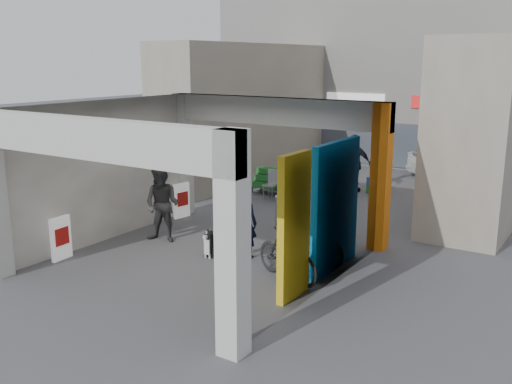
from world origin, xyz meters
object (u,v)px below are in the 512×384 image
Objects in this scene: man_crates at (354,163)px; bicycle_front at (315,239)px; man_elderly at (328,223)px; bicycle_rear at (287,255)px; man_with_dog at (244,223)px; white_van at (459,163)px; border_collie at (211,245)px; cafe_set at (292,188)px; produce_stand at (270,184)px; man_back_turned at (162,204)px.

man_crates is 7.09m from bicycle_front.
bicycle_rear is at bearing -80.33° from man_elderly.
man_with_dog is 11.67m from white_van.
border_collie is at bearing -134.25° from man_elderly.
cafe_set is at bearing 47.82° from bicycle_rear.
produce_stand is at bearing 33.58° from man_crates.
man_back_turned reaches higher than white_van.
man_back_turned is 1.06× the size of bicycle_rear.
produce_stand is at bearing -80.56° from man_with_dog.
white_van is at bearing 99.08° from man_elderly.
man_crates is (0.10, 7.90, 0.71)m from border_collie.
man_back_turned is at bearing 72.57° from man_crates.
border_collie is 0.38× the size of bicycle_rear.
bicycle_front is (2.00, -6.78, -0.50)m from man_crates.
white_van reaches higher than bicycle_rear.
cafe_set is 1.01× the size of man_elderly.
man_with_dog reaches higher than white_van.
cafe_set is 0.42× the size of white_van.
white_van is at bearing -126.16° from man_crates.
produce_stand is 2.97m from man_crates.
border_collie is 0.35× the size of man_crates.
border_collie is 0.94m from man_with_dog.
produce_stand is at bearing 112.53° from border_collie.
border_collie is 1.85m from man_back_turned.
border_collie is at bearing -22.61° from man_back_turned.
man_elderly is 0.88× the size of bicycle_rear.
man_back_turned reaches higher than bicycle_rear.
man_back_turned is 0.96× the size of man_crates.
man_back_turned is 7.84m from man_crates.
man_back_turned reaches higher than man_with_dog.
cafe_set is 0.81× the size of man_crates.
man_elderly reaches higher than bicycle_rear.
bicycle_front is at bearing -55.54° from cafe_set.
cafe_set is 1.03m from produce_stand.
man_with_dog is 1.02× the size of man_elderly.
border_collie is 0.43× the size of man_with_dog.
bicycle_front is at bearing 30.91° from border_collie.
produce_stand is at bearing 167.63° from cafe_set.
border_collie is 7.94m from man_crates.
bicycle_front is at bearing 22.16° from bicycle_rear.
produce_stand is 0.79× the size of man_with_dog.
man_elderly is 10.39m from white_van.
cafe_set is 0.89× the size of bicycle_rear.
produce_stand is 0.64× the size of man_crates.
man_with_dog is at bearing -10.46° from man_back_turned.
white_van reaches higher than produce_stand.
man_elderly is 6.72m from man_crates.
cafe_set is at bearing -7.57° from produce_stand.
bicycle_rear is at bearing -21.30° from man_back_turned.
bicycle_front is at bearing 102.31° from man_crates.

